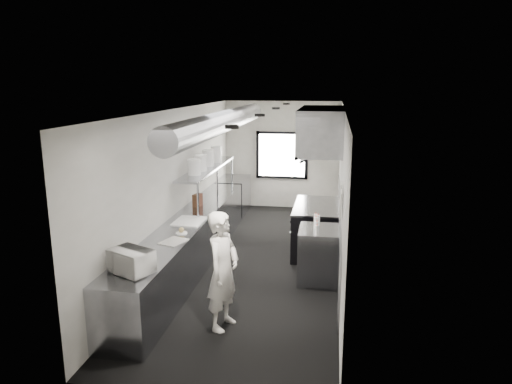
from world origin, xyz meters
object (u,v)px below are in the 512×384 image
at_px(range, 315,228).
at_px(small_plate, 181,233).
at_px(microwave, 131,261).
at_px(plate_stack_d, 216,154).
at_px(plate_stack_b, 201,163).
at_px(squeeze_bottle_b, 317,227).
at_px(squeeze_bottle_d, 318,220).
at_px(exhaust_hood, 321,130).
at_px(deli_tub_a, 130,259).
at_px(bottle_station, 318,255).
at_px(deli_tub_b, 136,253).
at_px(far_work_table, 233,196).
at_px(plate_stack_a, 194,167).
at_px(line_cook, 223,271).
at_px(pass_shelf, 208,169).
at_px(squeeze_bottle_c, 316,223).
at_px(squeeze_bottle_e, 316,219).
at_px(cutting_board, 189,221).
at_px(prep_counter, 190,243).
at_px(squeeze_bottle_a, 317,230).
at_px(knife_block, 198,200).
at_px(plate_stack_c, 208,158).

height_order(range, small_plate, range).
relative_size(microwave, small_plate, 2.68).
xyz_separation_m(range, plate_stack_d, (-2.21, 0.92, 1.28)).
xyz_separation_m(plate_stack_b, squeeze_bottle_b, (2.33, -1.40, -0.75)).
xyz_separation_m(plate_stack_b, squeeze_bottle_d, (2.33, -1.08, -0.74)).
bearing_deg(exhaust_hood, deli_tub_a, -125.78).
xyz_separation_m(bottle_station, deli_tub_b, (-2.47, -1.69, 0.50)).
xyz_separation_m(far_work_table, plate_stack_a, (-0.07, -3.04, 1.27)).
xyz_separation_m(line_cook, plate_stack_d, (-1.11, 4.11, 0.93)).
distance_m(pass_shelf, far_work_table, 2.45).
distance_m(microwave, squeeze_bottle_c, 3.18).
xyz_separation_m(deli_tub_b, squeeze_bottle_e, (2.40, 1.99, 0.03)).
bearing_deg(plate_stack_b, cutting_board, -84.64).
relative_size(squeeze_bottle_b, squeeze_bottle_c, 0.86).
bearing_deg(deli_tub_a, far_work_table, 88.54).
xyz_separation_m(deli_tub_a, plate_stack_d, (0.13, 4.24, 0.79)).
distance_m(pass_shelf, deli_tub_a, 3.67).
relative_size(range, plate_stack_b, 5.06).
bearing_deg(prep_counter, deli_tub_b, -95.10).
xyz_separation_m(cutting_board, squeeze_bottle_d, (2.22, 0.14, 0.08)).
bearing_deg(deli_tub_b, pass_shelf, 87.84).
relative_size(plate_stack_b, squeeze_bottle_a, 1.94).
xyz_separation_m(prep_counter, line_cook, (1.09, -1.99, 0.36)).
xyz_separation_m(microwave, plate_stack_b, (-0.07, 3.50, 0.68)).
distance_m(small_plate, plate_stack_d, 3.05).
xyz_separation_m(far_work_table, knife_block, (-0.09, -2.81, 0.57)).
bearing_deg(knife_block, plate_stack_d, 102.04).
bearing_deg(plate_stack_d, squeeze_bottle_e, -41.99).
relative_size(bottle_station, deli_tub_b, 5.85).
bearing_deg(bottle_station, squeeze_bottle_b, -103.91).
distance_m(pass_shelf, plate_stack_c, 0.24).
relative_size(prep_counter, microwave, 11.92).
height_order(range, far_work_table, range).
bearing_deg(bottle_station, plate_stack_b, 151.91).
bearing_deg(small_plate, plate_stack_a, 97.80).
xyz_separation_m(pass_shelf, range, (2.23, -0.30, -1.07)).
distance_m(bottle_station, knife_block, 2.69).
distance_m(prep_counter, squeeze_bottle_a, 2.40).
relative_size(deli_tub_b, plate_stack_c, 0.46).
bearing_deg(plate_stack_a, squeeze_bottle_a, -27.04).
bearing_deg(squeeze_bottle_c, squeeze_bottle_d, 79.37).
relative_size(deli_tub_b, squeeze_bottle_c, 0.80).
height_order(line_cook, cutting_board, line_cook).
relative_size(bottle_station, knife_block, 3.64).
bearing_deg(prep_counter, small_plate, -80.65).
distance_m(far_work_table, plate_stack_c, 2.44).
distance_m(plate_stack_b, squeeze_bottle_b, 2.82).
bearing_deg(squeeze_bottle_a, squeeze_bottle_c, 95.04).
bearing_deg(squeeze_bottle_e, range, 92.00).
relative_size(exhaust_hood, plate_stack_c, 6.55).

